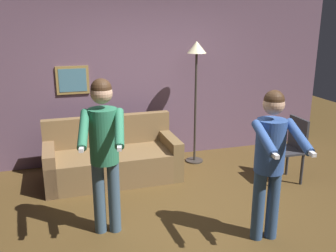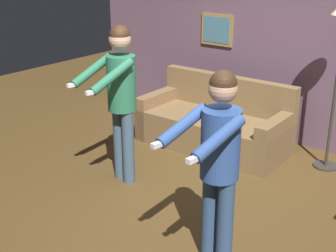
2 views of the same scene
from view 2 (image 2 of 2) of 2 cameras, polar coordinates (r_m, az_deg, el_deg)
The scene contains 5 objects.
ground_plane at distance 4.69m, azimuth 2.91°, elevation -10.13°, with size 12.00×12.00×0.00m, color #4D371A.
back_wall_assembly at distance 6.09m, azimuth 15.45°, elevation 9.63°, with size 6.40×0.09×2.60m.
couch at distance 6.03m, azimuth 5.67°, elevation 0.06°, with size 1.91×0.88×0.87m.
person_standing_left at distance 4.88m, azimuth -5.84°, elevation 4.33°, with size 0.51×0.71×1.71m.
person_standing_right at distance 3.53m, azimuth 6.17°, elevation -3.48°, with size 0.50×0.70×1.61m.
Camera 2 is at (2.28, -3.30, 2.42)m, focal length 50.00 mm.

